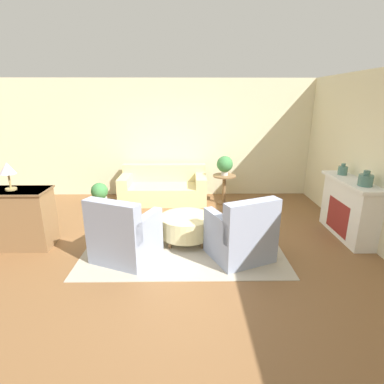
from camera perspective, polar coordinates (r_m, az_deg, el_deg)
name	(u,v)px	position (r m, az deg, el deg)	size (l,w,h in m)	color
ground_plane	(183,244)	(5.10, -1.63, -9.95)	(16.00, 16.00, 0.00)	brown
wall_back	(185,139)	(7.44, -1.41, 10.11)	(9.59, 0.12, 2.80)	beige
wall_right	(383,162)	(5.53, 32.65, 4.86)	(0.12, 10.11, 2.80)	beige
rug	(183,244)	(5.09, -1.63, -9.90)	(3.16, 2.15, 0.01)	#B2A893
couch	(164,189)	(7.12, -5.41, 0.64)	(1.99, 0.93, 0.83)	beige
armchair_left	(124,236)	(4.61, -12.90, -8.23)	(1.08, 1.05, 0.99)	#8E99B2
armchair_right	(242,236)	(4.58, 9.46, -8.21)	(1.08, 1.05, 0.99)	#8E99B2
ottoman_table	(186,225)	(5.08, -1.14, -6.39)	(0.87, 0.87, 0.45)	beige
side_table	(224,184)	(6.91, 6.14, 1.45)	(0.52, 0.52, 0.67)	olive
fireplace	(349,207)	(5.86, 27.72, -2.56)	(0.44, 1.41, 1.03)	white
dresser	(17,218)	(5.61, -30.43, -4.24)	(1.13, 0.55, 0.97)	olive
vase_mantel_near	(343,170)	(6.02, 26.78, 3.72)	(0.16, 0.16, 0.21)	#477066
vase_mantel_far	(366,180)	(5.40, 30.18, 2.02)	(0.21, 0.21, 0.25)	#477066
potted_plant_on_side_table	(225,165)	(6.80, 6.26, 5.22)	(0.36, 0.36, 0.44)	beige
potted_plant_floor	(100,194)	(6.99, -17.17, -0.41)	(0.37, 0.37, 0.56)	beige
table_lamp	(8,170)	(5.41, -31.70, 3.59)	(0.24, 0.24, 0.44)	tan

